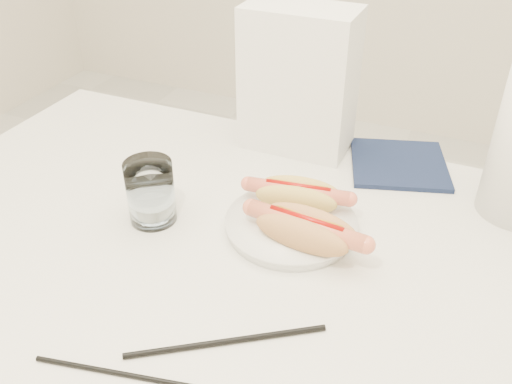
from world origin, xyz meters
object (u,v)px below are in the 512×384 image
at_px(plate, 291,226).
at_px(napkin_box, 299,80).
at_px(hotdog_right, 306,229).
at_px(water_glass, 151,192).
at_px(hotdog_left, 298,195).
at_px(table, 238,287).

bearing_deg(plate, napkin_box, 108.50).
bearing_deg(hotdog_right, water_glass, -169.45).
bearing_deg(hotdog_right, hotdog_left, 122.65).
relative_size(table, hotdog_right, 6.60).
distance_m(plate, hotdog_left, 0.05).
bearing_deg(hotdog_right, plate, 138.91).
distance_m(table, hotdog_right, 0.14).
relative_size(plate, hotdog_left, 1.19).
relative_size(plate, water_glass, 1.90).
bearing_deg(plate, table, -118.09).
height_order(plate, hotdog_left, hotdog_left).
relative_size(hotdog_left, water_glass, 1.60).
bearing_deg(table, water_glass, 169.03).
bearing_deg(hotdog_right, table, -142.42).
xyz_separation_m(water_glass, napkin_box, (0.12, 0.32, 0.08)).
distance_m(hotdog_left, hotdog_right, 0.09).
height_order(table, hotdog_right, hotdog_right).
height_order(plate, water_glass, water_glass).
distance_m(hotdog_left, water_glass, 0.23).
xyz_separation_m(hotdog_left, water_glass, (-0.20, -0.10, 0.01)).
bearing_deg(table, hotdog_right, 31.98).
height_order(table, water_glass, water_glass).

